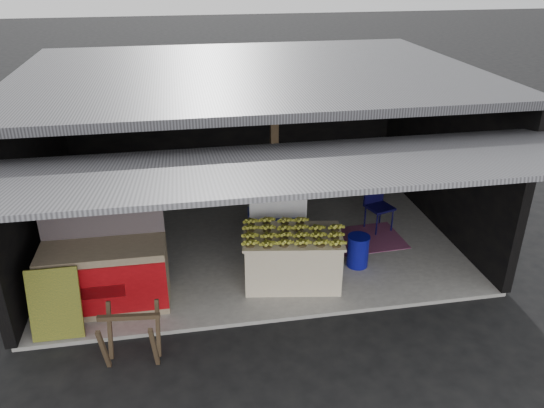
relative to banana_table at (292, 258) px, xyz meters
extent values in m
plane|color=black|center=(-0.40, -0.89, -0.47)|extent=(80.00, 80.00, 0.00)
cube|color=gray|center=(-0.40, 1.61, -0.44)|extent=(7.00, 5.00, 0.06)
cube|color=black|center=(-0.40, 4.11, 1.04)|extent=(7.00, 0.15, 2.90)
cube|color=black|center=(-3.90, 1.61, 1.04)|extent=(0.15, 5.00, 2.90)
cube|color=black|center=(3.10, 1.61, 1.04)|extent=(0.15, 5.00, 2.90)
cube|color=#232326|center=(-0.40, 1.61, 2.49)|extent=(7.20, 5.20, 0.12)
cube|color=#232326|center=(-0.40, -1.84, 2.26)|extent=(7.40, 2.47, 0.48)
cube|color=#453522|center=(-0.10, 1.01, 1.02)|extent=(0.12, 0.12, 2.85)
cube|color=white|center=(0.00, 0.00, -0.02)|extent=(1.54, 1.06, 0.78)
cube|color=white|center=(0.00, 0.00, 0.39)|extent=(1.60, 1.13, 0.04)
cube|color=white|center=(-0.05, 1.07, 0.11)|extent=(0.98, 0.70, 1.03)
cube|color=navy|center=(-0.05, 0.75, 0.16)|extent=(0.72, 0.08, 0.31)
cube|color=#B21414|center=(-0.05, 0.75, -0.20)|extent=(0.46, 0.06, 0.10)
cube|color=#998466|center=(-2.72, -0.13, 0.07)|extent=(1.72, 0.77, 0.96)
cube|color=#B10B11|center=(-2.72, -0.51, 0.07)|extent=(1.71, 0.04, 0.75)
cube|color=white|center=(-2.72, -0.52, 0.07)|extent=(0.58, 0.02, 0.19)
cube|color=#171945|center=(-2.72, 0.20, 0.95)|extent=(1.71, 0.07, 0.80)
cube|color=black|center=(-3.31, -0.70, 0.08)|extent=(0.66, 0.28, 0.96)
cube|color=#453522|center=(-2.64, -1.50, -0.09)|extent=(0.08, 0.28, 0.73)
cube|color=#453522|center=(-2.04, -1.56, -0.09)|extent=(0.08, 0.28, 0.73)
cube|color=#453522|center=(-2.60, -1.14, -0.09)|extent=(0.08, 0.28, 0.73)
cube|color=#453522|center=(-2.00, -1.20, -0.09)|extent=(0.08, 0.28, 0.73)
cube|color=#453522|center=(-2.32, -1.35, 0.23)|extent=(0.75, 0.14, 0.06)
cylinder|color=#0B0E81|center=(1.14, 0.26, -0.16)|extent=(0.34, 0.34, 0.51)
cylinder|color=#0C0A38|center=(1.80, 1.17, -0.19)|extent=(0.03, 0.03, 0.45)
cylinder|color=#0C0A38|center=(2.13, 1.27, -0.19)|extent=(0.03, 0.03, 0.45)
cylinder|color=#0C0A38|center=(1.70, 1.50, -0.19)|extent=(0.03, 0.03, 0.45)
cylinder|color=#0C0A38|center=(2.03, 1.60, -0.19)|extent=(0.03, 0.03, 0.45)
cube|color=#0C0A38|center=(1.91, 1.39, 0.04)|extent=(0.53, 0.53, 0.04)
cube|color=#0C0A38|center=(1.86, 1.57, 0.27)|extent=(0.42, 0.16, 0.46)
cube|color=#731956|center=(1.47, 1.07, -0.40)|extent=(1.55, 1.08, 0.01)
cube|color=black|center=(-1.20, 4.01, 1.44)|extent=(0.32, 0.03, 0.42)
cube|color=#4C4C59|center=(-1.20, 3.99, 1.44)|extent=(0.26, 0.02, 0.34)
cube|color=black|center=(-0.60, 4.01, 1.46)|extent=(0.32, 0.03, 0.42)
cube|color=#4C4C59|center=(-0.60, 3.99, 1.46)|extent=(0.26, 0.02, 0.34)
cube|color=black|center=(0.10, 4.01, 1.48)|extent=(0.32, 0.03, 0.42)
cube|color=#4C4C59|center=(0.10, 3.99, 1.48)|extent=(0.26, 0.02, 0.34)
camera|label=1|loc=(-1.53, -6.75, 4.23)|focal=35.00mm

